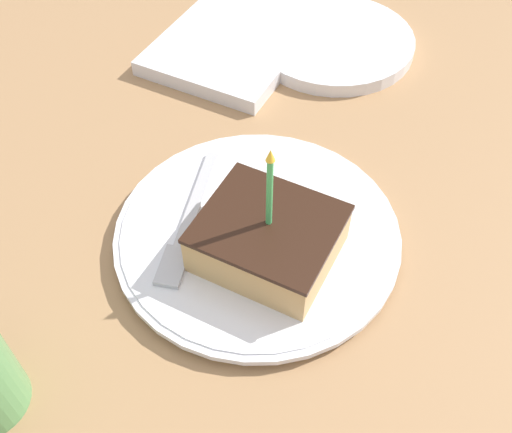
# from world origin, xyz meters

# --- Properties ---
(ground_plane) EXTENTS (2.40, 2.40, 0.04)m
(ground_plane) POSITION_xyz_m (0.00, 0.00, -0.02)
(ground_plane) COLOR #9E754C
(ground_plane) RESTS_ON ground
(plate) EXTENTS (0.28, 0.28, 0.02)m
(plate) POSITION_xyz_m (-0.00, -0.03, 0.01)
(plate) COLOR silver
(plate) RESTS_ON ground_plane
(cake_slice) EXTENTS (0.11, 0.12, 0.13)m
(cake_slice) POSITION_xyz_m (-0.02, -0.05, 0.04)
(cake_slice) COLOR tan
(cake_slice) RESTS_ON plate
(fork) EXTENTS (0.17, 0.06, 0.00)m
(fork) POSITION_xyz_m (-0.03, 0.04, 0.02)
(fork) COLOR #B2B2B7
(fork) RESTS_ON plate
(side_plate) EXTENTS (0.22, 0.22, 0.02)m
(side_plate) POSITION_xyz_m (0.34, 0.04, 0.01)
(side_plate) COLOR silver
(side_plate) RESTS_ON ground_plane
(marble_board) EXTENTS (0.30, 0.18, 0.02)m
(marble_board) POSITION_xyz_m (0.32, 0.15, 0.01)
(marble_board) COLOR silver
(marble_board) RESTS_ON ground_plane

